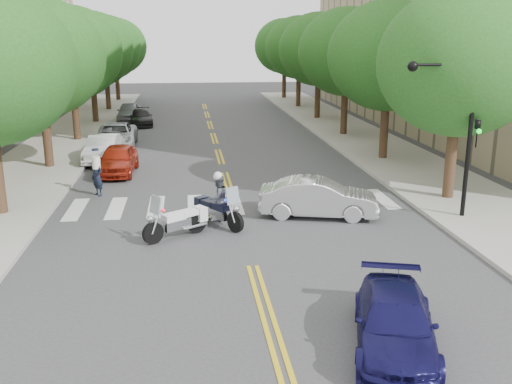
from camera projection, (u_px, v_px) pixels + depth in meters
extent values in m
plane|color=#38383A|center=(253.00, 266.00, 16.76)|extent=(140.00, 140.00, 0.00)
cube|color=#9E9991|center=(67.00, 140.00, 36.69)|extent=(5.00, 60.00, 0.15)
cube|color=#9E9991|center=(353.00, 134.00, 38.92)|extent=(5.00, 60.00, 0.15)
cylinder|color=#382316|center=(47.00, 137.00, 28.69)|extent=(0.44, 0.44, 3.32)
ellipsoid|color=#284F16|center=(39.00, 57.00, 27.66)|extent=(6.40, 6.40, 5.76)
cylinder|color=#382316|center=(76.00, 116.00, 36.35)|extent=(0.44, 0.44, 3.32)
ellipsoid|color=#284F16|center=(71.00, 53.00, 35.32)|extent=(6.40, 6.40, 5.76)
cylinder|color=#382316|center=(95.00, 102.00, 44.01)|extent=(0.44, 0.44, 3.32)
ellipsoid|color=#284F16|center=(91.00, 50.00, 42.98)|extent=(6.40, 6.40, 5.76)
cylinder|color=#382316|center=(108.00, 92.00, 51.67)|extent=(0.44, 0.44, 3.32)
ellipsoid|color=#284F16|center=(105.00, 48.00, 50.64)|extent=(6.40, 6.40, 5.76)
cylinder|color=#382316|center=(118.00, 85.00, 59.33)|extent=(0.44, 0.44, 3.32)
ellipsoid|color=#284F16|center=(115.00, 46.00, 58.30)|extent=(6.40, 6.40, 5.76)
cylinder|color=#382316|center=(451.00, 161.00, 23.10)|extent=(0.44, 0.44, 3.32)
ellipsoid|color=#284F16|center=(460.00, 62.00, 22.07)|extent=(6.40, 6.40, 5.76)
cylinder|color=#382316|center=(384.00, 130.00, 30.76)|extent=(0.44, 0.44, 3.32)
ellipsoid|color=#284F16|center=(389.00, 56.00, 29.73)|extent=(6.40, 6.40, 5.76)
cylinder|color=#382316|center=(344.00, 111.00, 38.42)|extent=(0.44, 0.44, 3.32)
ellipsoid|color=#284F16|center=(347.00, 52.00, 37.39)|extent=(6.40, 6.40, 5.76)
cylinder|color=#382316|center=(317.00, 99.00, 46.08)|extent=(0.44, 0.44, 3.32)
ellipsoid|color=#284F16|center=(319.00, 49.00, 45.05)|extent=(6.40, 6.40, 5.76)
cylinder|color=#382316|center=(298.00, 90.00, 53.74)|extent=(0.44, 0.44, 3.32)
ellipsoid|color=#284F16|center=(299.00, 47.00, 52.71)|extent=(6.40, 6.40, 5.76)
cylinder|color=#382316|center=(284.00, 83.00, 61.40)|extent=(0.44, 0.44, 3.32)
ellipsoid|color=#284F16|center=(285.00, 46.00, 60.37)|extent=(6.40, 6.40, 5.76)
cylinder|color=black|center=(469.00, 139.00, 20.28)|extent=(0.16, 0.16, 6.00)
cylinder|color=black|center=(444.00, 65.00, 19.46)|extent=(2.40, 0.10, 0.10)
sphere|color=black|center=(413.00, 66.00, 19.34)|extent=(0.36, 0.36, 0.36)
imported|color=black|center=(477.00, 133.00, 20.26)|extent=(0.16, 0.20, 1.00)
sphere|color=#0CCC26|center=(479.00, 131.00, 20.09)|extent=(0.18, 0.18, 0.18)
cylinder|color=black|center=(235.00, 222.00, 19.60)|extent=(0.55, 0.68, 0.73)
cylinder|color=black|center=(205.00, 211.00, 20.80)|extent=(0.58, 0.70, 0.73)
cube|color=silver|center=(219.00, 213.00, 20.21)|extent=(0.84, 0.98, 0.34)
cube|color=black|center=(220.00, 206.00, 20.06)|extent=(0.75, 0.83, 0.24)
cube|color=black|center=(210.00, 202.00, 20.47)|extent=(0.69, 0.73, 0.17)
cube|color=black|center=(202.00, 203.00, 20.84)|extent=(0.57, 0.54, 0.48)
cube|color=#8C99A5|center=(233.00, 196.00, 19.45)|extent=(0.53, 0.45, 0.58)
cube|color=red|center=(232.00, 199.00, 19.72)|extent=(0.15, 0.15, 0.09)
cube|color=#0C26E5|center=(226.00, 201.00, 19.55)|extent=(0.15, 0.15, 0.09)
imported|color=#474C56|center=(218.00, 198.00, 20.06)|extent=(1.04, 1.00, 1.69)
sphere|color=silver|center=(218.00, 176.00, 19.85)|extent=(0.32, 0.32, 0.32)
cylinder|color=black|center=(153.00, 233.00, 18.48)|extent=(0.69, 0.54, 0.73)
cylinder|color=black|center=(196.00, 222.00, 19.58)|extent=(0.72, 0.57, 0.73)
cube|color=silver|center=(177.00, 224.00, 19.03)|extent=(1.00, 0.83, 0.35)
cube|color=white|center=(174.00, 217.00, 18.89)|extent=(0.84, 0.75, 0.24)
cube|color=white|center=(188.00, 213.00, 19.26)|extent=(0.73, 0.69, 0.17)
cube|color=white|center=(200.00, 213.00, 19.61)|extent=(0.53, 0.57, 0.49)
cube|color=#8C99A5|center=(155.00, 205.00, 18.33)|extent=(0.44, 0.54, 0.59)
cube|color=red|center=(163.00, 211.00, 18.40)|extent=(0.15, 0.15, 0.09)
cube|color=#0C26E5|center=(158.00, 209.00, 18.59)|extent=(0.15, 0.15, 0.09)
imported|color=black|center=(97.00, 177.00, 24.02)|extent=(0.69, 0.70, 1.62)
imported|color=#BABABC|center=(318.00, 198.00, 21.23)|extent=(4.63, 2.52, 1.45)
imported|color=#120F42|center=(395.00, 323.00, 12.20)|extent=(2.78, 4.45, 1.20)
imported|color=#A32211|center=(118.00, 159.00, 27.92)|extent=(1.89, 4.25, 1.42)
imported|color=silver|center=(103.00, 148.00, 30.66)|extent=(1.70, 4.39, 1.43)
imported|color=#989B9F|center=(116.00, 136.00, 34.52)|extent=(2.52, 5.26, 1.45)
imported|color=black|center=(141.00, 117.00, 43.28)|extent=(2.06, 4.22, 1.18)
imported|color=gray|center=(129.00, 112.00, 45.28)|extent=(1.80, 4.38, 1.49)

